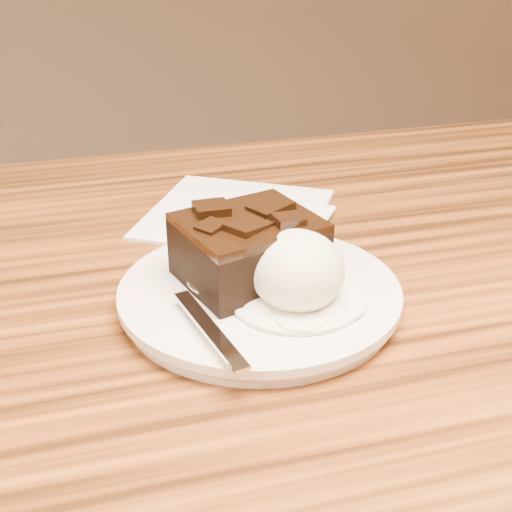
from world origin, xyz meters
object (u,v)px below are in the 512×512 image
object	(u,v)px
plate	(260,297)
brownie	(249,253)
spoon	(206,285)
ice_cream_scoop	(297,270)
napkin	(236,212)

from	to	relation	value
plate	brownie	xyz separation A→B (m)	(-0.00, 0.01, 0.03)
spoon	ice_cream_scoop	bearing A→B (deg)	-38.99
plate	napkin	world-z (taller)	plate
ice_cream_scoop	napkin	bearing A→B (deg)	88.16
ice_cream_scoop	spoon	xyz separation A→B (m)	(-0.06, 0.03, -0.02)
brownie	spoon	bearing A→B (deg)	-166.81
plate	spoon	world-z (taller)	spoon
ice_cream_scoop	spoon	bearing A→B (deg)	151.61
plate	ice_cream_scoop	xyz separation A→B (m)	(0.02, -0.03, 0.03)
spoon	napkin	size ratio (longest dim) A/B	0.96
brownie	ice_cream_scoop	bearing A→B (deg)	-58.68
brownie	spoon	size ratio (longest dim) A/B	0.61
plate	ice_cream_scoop	distance (m)	0.05
brownie	ice_cream_scoop	size ratio (longest dim) A/B	1.32
plate	spoon	bearing A→B (deg)	170.83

